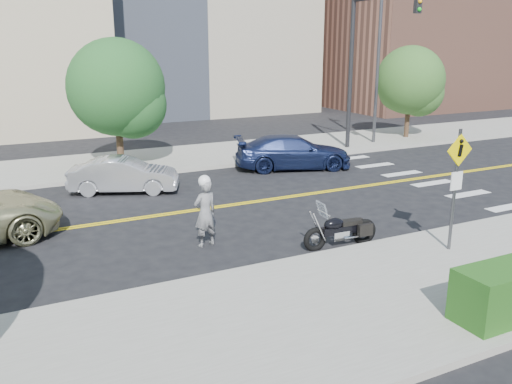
{
  "coord_description": "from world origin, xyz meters",
  "views": [
    {
      "loc": [
        -5.72,
        -15.41,
        5.11
      ],
      "look_at": [
        0.59,
        -2.81,
        1.2
      ],
      "focal_mm": 38.0,
      "sensor_mm": 36.0,
      "label": 1
    }
  ],
  "objects_px": {
    "pedestrian_sign": "(456,178)",
    "motorcycle": "(341,223)",
    "parked_car_silver": "(124,175)",
    "motorcyclist": "(205,211)",
    "parked_car_blue": "(293,152)"
  },
  "relations": [
    {
      "from": "pedestrian_sign",
      "to": "motorcycle",
      "type": "xyz_separation_m",
      "value": [
        -2.06,
        1.71,
        -1.33
      ]
    },
    {
      "from": "parked_car_silver",
      "to": "motorcycle",
      "type": "bearing_deg",
      "value": -131.57
    },
    {
      "from": "motorcyclist",
      "to": "parked_car_blue",
      "type": "xyz_separation_m",
      "value": [
        6.55,
        6.72,
        -0.24
      ]
    },
    {
      "from": "motorcyclist",
      "to": "motorcycle",
      "type": "xyz_separation_m",
      "value": [
        3.12,
        -1.58,
        -0.31
      ]
    },
    {
      "from": "motorcycle",
      "to": "pedestrian_sign",
      "type": "bearing_deg",
      "value": -36.74
    },
    {
      "from": "parked_car_silver",
      "to": "parked_car_blue",
      "type": "height_order",
      "value": "parked_car_blue"
    },
    {
      "from": "parked_car_silver",
      "to": "pedestrian_sign",
      "type": "bearing_deg",
      "value": -125.88
    },
    {
      "from": "pedestrian_sign",
      "to": "parked_car_blue",
      "type": "height_order",
      "value": "pedestrian_sign"
    },
    {
      "from": "parked_car_silver",
      "to": "parked_car_blue",
      "type": "relative_size",
      "value": 0.78
    },
    {
      "from": "motorcycle",
      "to": "parked_car_silver",
      "type": "bearing_deg",
      "value": 119.01
    },
    {
      "from": "pedestrian_sign",
      "to": "parked_car_blue",
      "type": "bearing_deg",
      "value": 82.18
    },
    {
      "from": "motorcycle",
      "to": "parked_car_blue",
      "type": "height_order",
      "value": "parked_car_blue"
    },
    {
      "from": "motorcycle",
      "to": "parked_car_blue",
      "type": "xyz_separation_m",
      "value": [
        3.43,
        8.3,
        0.07
      ]
    },
    {
      "from": "pedestrian_sign",
      "to": "parked_car_silver",
      "type": "xyz_separation_m",
      "value": [
        -5.82,
        9.45,
        -1.34
      ]
    },
    {
      "from": "motorcyclist",
      "to": "parked_car_blue",
      "type": "distance_m",
      "value": 9.38
    }
  ]
}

